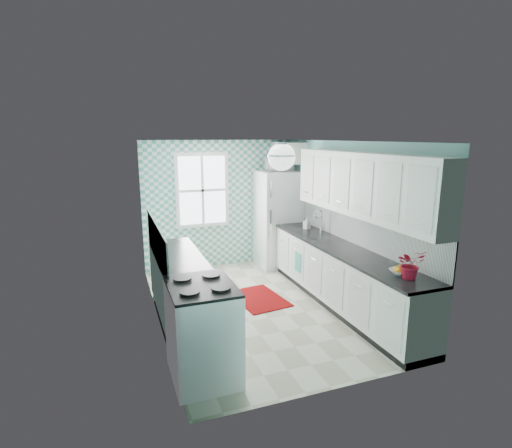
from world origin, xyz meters
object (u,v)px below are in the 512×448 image
object	(u,v)px
fridge	(279,219)
fruit_bowl	(401,272)
sink	(313,233)
stove	(203,330)
microwave	(279,164)
ceiling_light	(282,157)
potted_plant	(410,264)

from	to	relation	value
fridge	fruit_bowl	world-z (taller)	fridge
sink	stove	bearing A→B (deg)	-142.79
fridge	microwave	world-z (taller)	microwave
ceiling_light	microwave	bearing A→B (deg)	67.03
fridge	fruit_bowl	xyz separation A→B (m)	(0.09, -3.51, 0.02)
stove	sink	bearing A→B (deg)	38.34
fridge	microwave	size ratio (longest dim) A/B	3.82
sink	potted_plant	size ratio (longest dim) A/B	1.51
stove	fruit_bowl	bearing A→B (deg)	-6.90
stove	potted_plant	xyz separation A→B (m)	(2.40, -0.35, 0.57)
fridge	sink	size ratio (longest dim) A/B	3.58
fridge	microwave	xyz separation A→B (m)	(0.00, 0.00, 1.09)
stove	ceiling_light	bearing A→B (deg)	27.68
sink	fruit_bowl	bearing A→B (deg)	-93.08
fruit_bowl	fridge	bearing A→B (deg)	91.47
fruit_bowl	microwave	xyz separation A→B (m)	(-0.09, 3.51, 1.07)
potted_plant	sink	bearing A→B (deg)	89.90
stove	potted_plant	distance (m)	2.49
microwave	potted_plant	bearing A→B (deg)	95.18
fridge	ceiling_light	bearing A→B (deg)	-111.63
fruit_bowl	potted_plant	distance (m)	0.20
sink	fruit_bowl	size ratio (longest dim) A/B	2.07
stove	potted_plant	bearing A→B (deg)	-10.26
ceiling_light	sink	world-z (taller)	ceiling_light
ceiling_light	fridge	distance (m)	3.16
sink	fruit_bowl	distance (m)	2.24
stove	fridge	bearing A→B (deg)	53.16
sink	microwave	xyz separation A→B (m)	(-0.09, 1.27, 1.11)
potted_plant	microwave	world-z (taller)	microwave
microwave	stove	bearing A→B (deg)	58.77
potted_plant	fridge	bearing A→B (deg)	91.41
ceiling_light	fridge	bearing A→B (deg)	67.03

